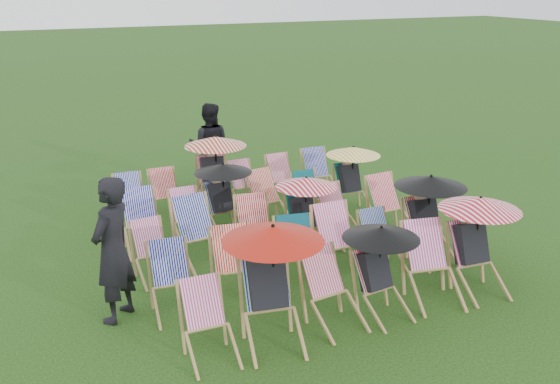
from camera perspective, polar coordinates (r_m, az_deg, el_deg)
name	(u,v)px	position (r m, az deg, el deg)	size (l,w,h in m)	color
ground	(284,253)	(10.01, 0.33, -5.62)	(100.00, 100.00, 0.00)	black
deckchair_0	(209,324)	(7.31, -6.53, -11.90)	(0.60, 0.82, 0.87)	#A2814B
deckchair_1	(271,284)	(7.41, -0.78, -8.38)	(1.22, 1.30, 1.45)	#A2814B
deckchair_2	(333,291)	(7.91, 4.87, -9.01)	(0.70, 0.91, 0.93)	#A2814B
deckchair_3	(381,270)	(8.15, 9.26, -7.08)	(0.99, 1.06, 1.18)	#A2814B
deckchair_4	(433,265)	(8.69, 13.81, -6.54)	(0.85, 1.05, 1.01)	#A2814B
deckchair_5	(478,243)	(9.05, 17.66, -4.49)	(1.12, 1.18, 1.33)	#A2814B
deckchair_6	(173,281)	(8.28, -9.73, -8.04)	(0.66, 0.87, 0.89)	#A2814B
deckchair_7	(236,268)	(8.46, -4.09, -6.97)	(0.77, 0.97, 0.95)	#A2814B
deckchair_8	(299,256)	(8.81, 1.79, -5.84)	(0.78, 0.97, 0.94)	#A2814B
deckchair_9	(342,244)	(9.16, 5.68, -4.73)	(0.68, 0.94, 1.00)	#A2814B
deckchair_10	(382,241)	(9.57, 9.32, -4.41)	(0.56, 0.77, 0.82)	#A2814B
deckchair_11	(430,217)	(9.87, 13.53, -2.19)	(1.11, 1.16, 1.32)	#A2814B
deckchair_12	(154,252)	(9.24, -11.49, -5.43)	(0.59, 0.79, 0.82)	#A2814B
deckchair_13	(202,235)	(9.47, -7.18, -3.91)	(0.79, 1.01, 1.02)	#A2814B
deckchair_14	(256,229)	(9.76, -2.18, -3.39)	(0.75, 0.93, 0.92)	#A2814B
deckchair_15	(305,212)	(9.98, 2.30, -1.88)	(0.99, 1.05, 1.17)	#A2814B
deckchair_16	(341,215)	(10.36, 5.63, -2.13)	(0.74, 0.92, 0.91)	#A2814B
deckchair_17	(392,207)	(10.78, 10.23, -1.33)	(0.70, 0.93, 0.96)	#A2814B
deckchair_18	(142,222)	(10.23, -12.47, -2.70)	(0.68, 0.91, 0.94)	#A2814B
deckchair_19	(190,217)	(10.45, -8.27, -2.28)	(0.56, 0.78, 0.83)	#A2814B
deckchair_20	(224,197)	(10.72, -5.16, -0.42)	(0.99, 1.06, 1.18)	#A2814B
deckchair_21	(270,199)	(11.02, -0.94, -0.67)	(0.73, 0.93, 0.93)	#A2814B
deckchair_22	(312,198)	(11.25, 2.92, -0.52)	(0.57, 0.78, 0.83)	#A2814B
deckchair_23	(353,178)	(11.72, 6.67, 1.30)	(1.01, 1.06, 1.20)	#A2814B
deckchair_24	(131,201)	(11.38, -13.45, -0.77)	(0.61, 0.81, 0.85)	#A2814B
deckchair_25	(167,195)	(11.58, -10.32, -0.23)	(0.57, 0.78, 0.84)	#A2814B
deckchair_26	(215,172)	(11.76, -5.97, 1.86)	(1.16, 1.24, 1.38)	#A2814B
deckchair_27	(245,185)	(11.98, -3.19, 0.68)	(0.56, 0.77, 0.82)	#A2814B
deckchair_28	(285,178)	(12.31, 0.42, 1.26)	(0.59, 0.80, 0.85)	#A2814B
deckchair_29	(320,173)	(12.56, 3.70, 1.71)	(0.65, 0.86, 0.90)	#A2814B
person_left	(113,250)	(8.08, -15.04, -5.15)	(0.70, 0.46, 1.91)	black
person_rear	(209,146)	(12.99, -6.47, 4.23)	(0.86, 0.67, 1.78)	black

